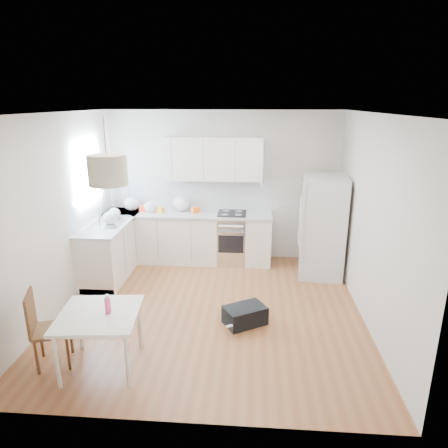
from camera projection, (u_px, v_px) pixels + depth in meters
name	position (u px, v px, depth m)	size (l,w,h in m)	color
floor	(211.00, 309.00, 5.68)	(4.20, 4.20, 0.00)	brown
ceiling	(208.00, 113.00, 4.88)	(4.20, 4.20, 0.00)	white
wall_back	(222.00, 186.00, 7.28)	(4.20, 4.20, 0.00)	beige
wall_left	(56.00, 215.00, 5.43)	(4.20, 4.20, 0.00)	beige
wall_right	(372.00, 222.00, 5.13)	(4.20, 4.20, 0.00)	beige
window_glassblock	(88.00, 172.00, 6.41)	(0.02, 1.00, 1.00)	#BFE0F9
cabinets_back	(188.00, 238.00, 7.31)	(3.00, 0.60, 0.88)	white
cabinets_left	(113.00, 248.00, 6.82)	(0.60, 1.80, 0.88)	white
counter_back	(188.00, 214.00, 7.17)	(3.02, 0.64, 0.04)	#B0B2B5
counter_left	(111.00, 222.00, 6.69)	(0.64, 1.82, 0.04)	#B0B2B5
backsplash_back	(190.00, 193.00, 7.36)	(3.00, 0.01, 0.58)	white
backsplash_left	(92.00, 204.00, 6.62)	(0.01, 1.80, 0.58)	white
upper_cabinets	(213.00, 159.00, 6.98)	(1.70, 0.32, 0.75)	white
range_oven	(232.00, 239.00, 7.25)	(0.50, 0.61, 0.88)	silver
sink	(110.00, 222.00, 6.63)	(0.50, 0.80, 0.16)	silver
refrigerator	(324.00, 226.00, 6.65)	(0.81, 0.84, 1.69)	silver
dining_table	(99.00, 319.00, 4.29)	(0.92, 0.92, 0.66)	beige
dining_chair	(52.00, 328.00, 4.39)	(0.38, 0.38, 0.89)	#4C2F16
drink_bottle	(108.00, 304.00, 4.25)	(0.06, 0.06, 0.21)	#EA416E
gym_bag	(245.00, 315.00, 5.29)	(0.53, 0.35, 0.24)	black
pendant_lamp	(108.00, 170.00, 3.98)	(0.39, 0.39, 0.30)	#C1B495
grocery_bag_a	(131.00, 204.00, 7.28)	(0.27, 0.23, 0.24)	silver
grocery_bag_b	(150.00, 207.00, 7.16)	(0.23, 0.19, 0.21)	silver
grocery_bag_c	(182.00, 203.00, 7.24)	(0.32, 0.27, 0.29)	silver
grocery_bag_d	(114.00, 213.00, 6.81)	(0.20, 0.17, 0.18)	silver
grocery_bag_e	(110.00, 218.00, 6.46)	(0.23, 0.20, 0.21)	silver
snack_orange	(196.00, 210.00, 7.15)	(0.14, 0.09, 0.10)	#FA5C16
snack_yellow	(160.00, 210.00, 7.16)	(0.14, 0.09, 0.10)	#FDA627
snack_red	(143.00, 209.00, 7.23)	(0.15, 0.10, 0.11)	red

